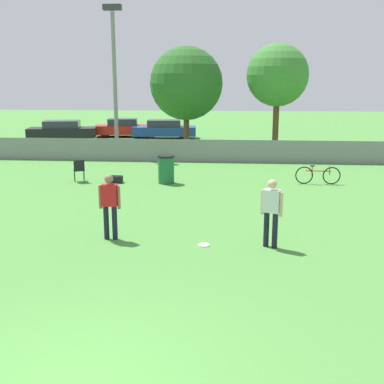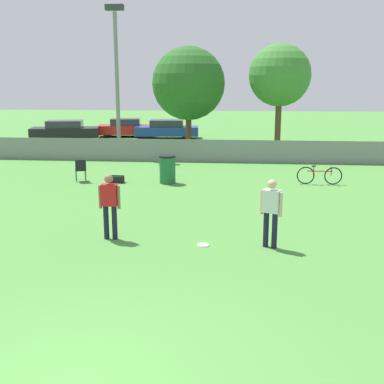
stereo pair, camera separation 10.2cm
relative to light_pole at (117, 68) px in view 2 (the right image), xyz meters
The scene contains 14 objects.
fence_backline 5.79m from the light_pole, 17.92° to the right, with size 22.70×0.07×1.21m.
light_pole is the anchor object (origin of this frame).
tree_near_pole 4.27m from the light_pole, 35.92° to the left, with size 4.02×4.02×5.75m.
tree_far_right 8.49m from the light_pole, 11.68° to the left, with size 3.26×3.26×5.81m.
player_defender_red 14.10m from the light_pole, 77.24° to the right, with size 0.55×0.22×1.65m.
player_receiver_white 15.65m from the light_pole, 62.93° to the right, with size 0.51×0.36×1.65m.
frisbee_disc 15.29m from the light_pole, 68.49° to the right, with size 0.29×0.29×0.03m.
folding_chair_sideline 7.62m from the light_pole, 89.64° to the right, with size 0.53×0.54×0.88m.
bicycle_sideline 11.89m from the light_pole, 33.46° to the right, with size 1.71×0.44×0.72m.
trash_bin 8.33m from the light_pole, 61.74° to the right, with size 0.65×0.65×1.09m.
gear_bag_sideline 8.00m from the light_pole, 77.45° to the right, with size 0.59×0.32×0.29m.
parked_car_dark 9.46m from the light_pole, 128.26° to the left, with size 4.67×2.58×1.32m.
parked_car_red 10.23m from the light_pole, 100.92° to the left, with size 4.13×2.23×1.28m.
parked_car_blue 9.34m from the light_pole, 81.14° to the left, with size 4.44×2.04×1.29m.
Camera 2 is at (2.07, -5.26, 3.86)m, focal length 45.00 mm.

